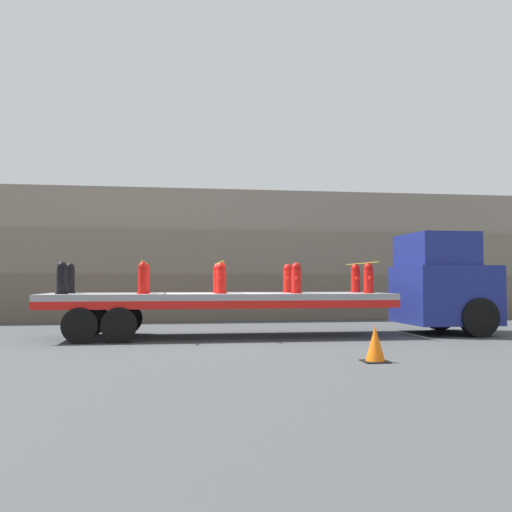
{
  "coord_description": "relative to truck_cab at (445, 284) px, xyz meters",
  "views": [
    {
      "loc": [
        -1.25,
        -15.44,
        1.5
      ],
      "look_at": [
        1.0,
        0.0,
        2.19
      ],
      "focal_mm": 40.0,
      "sensor_mm": 36.0,
      "label": 1
    }
  ],
  "objects": [
    {
      "name": "fire_hydrant_black_near_0",
      "position": [
        -10.52,
        -0.56,
        0.16
      ],
      "size": [
        0.32,
        0.53,
        0.82
      ],
      "color": "black",
      "rests_on": "flatbed_trailer"
    },
    {
      "name": "fire_hydrant_red_far_1",
      "position": [
        -8.51,
        0.56,
        0.16
      ],
      "size": [
        0.32,
        0.53,
        0.82
      ],
      "color": "red",
      "rests_on": "flatbed_trailer"
    },
    {
      "name": "rock_cliff",
      "position": [
        -6.5,
        7.76,
        1.12
      ],
      "size": [
        60.0,
        3.3,
        5.07
      ],
      "color": "#665B4C",
      "rests_on": "ground_plane"
    },
    {
      "name": "truck_cab",
      "position": [
        0.0,
        0.0,
        0.0
      ],
      "size": [
        2.38,
        2.59,
        2.85
      ],
      "color": "navy",
      "rests_on": "ground_plane"
    },
    {
      "name": "fire_hydrant_black_far_0",
      "position": [
        -10.52,
        0.56,
        0.16
      ],
      "size": [
        0.32,
        0.53,
        0.82
      ],
      "color": "black",
      "rests_on": "flatbed_trailer"
    },
    {
      "name": "traffic_cone",
      "position": [
        -4.02,
        -5.23,
        -1.08
      ],
      "size": [
        0.47,
        0.47,
        0.68
      ],
      "color": "black",
      "rests_on": "ground_plane"
    },
    {
      "name": "fire_hydrant_red_far_2",
      "position": [
        -6.5,
        0.56,
        0.16
      ],
      "size": [
        0.32,
        0.53,
        0.82
      ],
      "color": "red",
      "rests_on": "flatbed_trailer"
    },
    {
      "name": "fire_hydrant_red_near_1",
      "position": [
        -8.51,
        -0.56,
        0.16
      ],
      "size": [
        0.32,
        0.53,
        0.82
      ],
      "color": "red",
      "rests_on": "flatbed_trailer"
    },
    {
      "name": "cargo_strap_front",
      "position": [
        -2.49,
        0.0,
        0.59
      ],
      "size": [
        0.05,
        2.74,
        0.01
      ],
      "color": "yellow",
      "rests_on": "fire_hydrant_red_near_4"
    },
    {
      "name": "fire_hydrant_red_near_3",
      "position": [
        -4.5,
        -0.56,
        0.16
      ],
      "size": [
        0.32,
        0.53,
        0.82
      ],
      "color": "red",
      "rests_on": "flatbed_trailer"
    },
    {
      "name": "cargo_strap_middle",
      "position": [
        -6.5,
        0.0,
        0.59
      ],
      "size": [
        0.05,
        2.74,
        0.01
      ],
      "color": "yellow",
      "rests_on": "fire_hydrant_red_near_2"
    },
    {
      "name": "fire_hydrant_red_near_2",
      "position": [
        -6.5,
        -0.56,
        0.16
      ],
      "size": [
        0.32,
        0.53,
        0.82
      ],
      "color": "red",
      "rests_on": "flatbed_trailer"
    },
    {
      "name": "fire_hydrant_red_near_4",
      "position": [
        -2.49,
        -0.56,
        0.16
      ],
      "size": [
        0.32,
        0.53,
        0.82
      ],
      "color": "red",
      "rests_on": "flatbed_trailer"
    },
    {
      "name": "fire_hydrant_red_far_4",
      "position": [
        -2.49,
        0.56,
        0.16
      ],
      "size": [
        0.32,
        0.53,
        0.82
      ],
      "color": "red",
      "rests_on": "flatbed_trailer"
    },
    {
      "name": "cargo_strap_rear",
      "position": [
        -8.51,
        0.0,
        0.59
      ],
      "size": [
        0.05,
        2.74,
        0.01
      ],
      "color": "yellow",
      "rests_on": "fire_hydrant_red_near_1"
    },
    {
      "name": "ground_plane",
      "position": [
        -6.5,
        0.0,
        -1.41
      ],
      "size": [
        120.0,
        120.0,
        0.0
      ],
      "primitive_type": "plane",
      "color": "#3F4244"
    },
    {
      "name": "fire_hydrant_red_far_3",
      "position": [
        -4.5,
        0.56,
        0.16
      ],
      "size": [
        0.32,
        0.53,
        0.82
      ],
      "color": "red",
      "rests_on": "flatbed_trailer"
    },
    {
      "name": "flatbed_trailer",
      "position": [
        -7.04,
        0.0,
        -0.45
      ],
      "size": [
        9.23,
        2.64,
        1.17
      ],
      "color": "gray",
      "rests_on": "ground_plane"
    }
  ]
}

